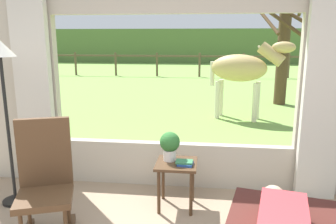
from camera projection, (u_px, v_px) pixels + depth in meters
The scene contains 13 objects.
back_wall_with_window at pixel (173, 87), 4.01m from camera, with size 5.20×0.12×2.55m.
curtain_panel_left at pixel (34, 91), 4.09m from camera, with size 0.44×0.10×2.40m, color beige.
curtain_panel_right at pixel (323, 96), 3.69m from camera, with size 0.44×0.10×2.40m, color beige.
outdoor_pasture_lawn at pixel (199, 79), 14.84m from camera, with size 36.00×21.68×0.02m, color #759E47.
distant_hill_ridge at pixel (203, 46), 24.11m from camera, with size 36.00×2.00×2.40m, color #54713A.
rocking_chair at pixel (45, 182), 3.07m from camera, with size 0.66×0.80×1.12m.
side_table at pixel (176, 171), 3.62m from camera, with size 0.44×0.44×0.52m.
potted_plant at pixel (170, 144), 3.63m from camera, with size 0.22×0.22×0.32m.
book_stack at pixel (185, 163), 3.53m from camera, with size 0.19×0.16×0.04m.
floor_lamp_left at pixel (2, 73), 3.50m from camera, with size 0.32×0.32×1.82m.
horse at pixel (242, 69), 7.37m from camera, with size 1.81×0.89×1.73m.
pasture_tree at pixel (284, 43), 8.91m from camera, with size 1.55×1.53×3.54m.
pasture_fence_line at pixel (200, 61), 15.48m from camera, with size 16.10×0.10×1.10m.
Camera 1 is at (0.42, -1.70, 1.84)m, focal length 35.75 mm.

